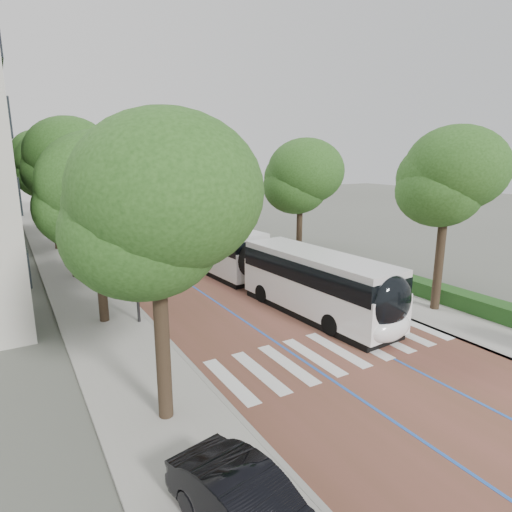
{
  "coord_description": "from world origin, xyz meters",
  "views": [
    {
      "loc": [
        -11.04,
        -11.43,
        7.91
      ],
      "look_at": [
        0.79,
        8.63,
        2.4
      ],
      "focal_mm": 30.0,
      "sensor_mm": 36.0,
      "label": 1
    }
  ],
  "objects": [
    {
      "name": "ground",
      "position": [
        0.0,
        0.0,
        0.0
      ],
      "size": [
        160.0,
        160.0,
        0.0
      ],
      "primitive_type": "plane",
      "color": "#51544C",
      "rests_on": "ground"
    },
    {
      "name": "road",
      "position": [
        0.0,
        40.0,
        0.01
      ],
      "size": [
        11.0,
        140.0,
        0.02
      ],
      "primitive_type": "cube",
      "color": "brown",
      "rests_on": "ground"
    },
    {
      "name": "sidewalk_left",
      "position": [
        -7.5,
        40.0,
        0.06
      ],
      "size": [
        4.0,
        140.0,
        0.12
      ],
      "primitive_type": "cube",
      "color": "#999791",
      "rests_on": "ground"
    },
    {
      "name": "sidewalk_right",
      "position": [
        7.5,
        40.0,
        0.06
      ],
      "size": [
        4.0,
        140.0,
        0.12
      ],
      "primitive_type": "cube",
      "color": "#999791",
      "rests_on": "ground"
    },
    {
      "name": "kerb_left",
      "position": [
        -5.6,
        40.0,
        0.06
      ],
      "size": [
        0.2,
        140.0,
        0.14
      ],
      "primitive_type": "cube",
      "color": "gray",
      "rests_on": "ground"
    },
    {
      "name": "kerb_right",
      "position": [
        5.6,
        40.0,
        0.06
      ],
      "size": [
        0.2,
        140.0,
        0.14
      ],
      "primitive_type": "cube",
      "color": "gray",
      "rests_on": "ground"
    },
    {
      "name": "zebra_crossing",
      "position": [
        0.2,
        1.0,
        0.03
      ],
      "size": [
        10.55,
        3.6,
        0.01
      ],
      "color": "silver",
      "rests_on": "ground"
    },
    {
      "name": "lane_line_left",
      "position": [
        -1.6,
        40.0,
        0.02
      ],
      "size": [
        0.12,
        126.0,
        0.01
      ],
      "primitive_type": "cube",
      "color": "#2454B4",
      "rests_on": "road"
    },
    {
      "name": "lane_line_right",
      "position": [
        1.6,
        40.0,
        0.02
      ],
      "size": [
        0.12,
        126.0,
        0.01
      ],
      "primitive_type": "cube",
      "color": "#2454B4",
      "rests_on": "road"
    },
    {
      "name": "hedge",
      "position": [
        9.1,
        0.0,
        0.52
      ],
      "size": [
        1.2,
        14.0,
        0.8
      ],
      "primitive_type": "cube",
      "color": "#214919",
      "rests_on": "sidewalk_right"
    },
    {
      "name": "streetlight_far",
      "position": [
        6.62,
        22.0,
        4.82
      ],
      "size": [
        1.82,
        0.2,
        8.0
      ],
      "color": "#29292B",
      "rests_on": "sidewalk_right"
    },
    {
      "name": "lamp_post_left",
      "position": [
        -6.1,
        8.0,
        4.12
      ],
      "size": [
        0.14,
        0.14,
        8.0
      ],
      "primitive_type": "cylinder",
      "color": "#29292B",
      "rests_on": "sidewalk_left"
    },
    {
      "name": "trees_left",
      "position": [
        -7.5,
        28.51,
        6.74
      ],
      "size": [
        6.41,
        60.83,
        9.94
      ],
      "color": "black",
      "rests_on": "ground"
    },
    {
      "name": "trees_right",
      "position": [
        7.7,
        22.5,
        6.3
      ],
      "size": [
        5.56,
        46.99,
        9.19
      ],
      "color": "black",
      "rests_on": "ground"
    },
    {
      "name": "lead_bus",
      "position": [
        1.7,
        8.48,
        1.63
      ],
      "size": [
        3.68,
        18.52,
        3.2
      ],
      "rotation": [
        0.0,
        0.0,
        0.06
      ],
      "color": "black",
      "rests_on": "ground"
    },
    {
      "name": "bus_queued_0",
      "position": [
        2.06,
        24.91,
        1.62
      ],
      "size": [
        2.72,
        12.44,
        3.2
      ],
      "rotation": [
        0.0,
        0.0,
        0.02
      ],
      "color": "white",
      "rests_on": "ground"
    },
    {
      "name": "bus_queued_1",
      "position": [
        2.12,
        36.84,
        1.62
      ],
      "size": [
        2.83,
        12.46,
        3.2
      ],
      "rotation": [
        0.0,
        0.0,
        0.02
      ],
      "color": "white",
      "rests_on": "ground"
    },
    {
      "name": "parked_car",
      "position": [
        -7.42,
        -5.04,
        0.83
      ],
      "size": [
        2.32,
        4.5,
        1.41
      ],
      "primitive_type": "imported",
      "rotation": [
        0.0,
        0.0,
        0.2
      ],
      "color": "black",
      "rests_on": "sidewalk_left"
    }
  ]
}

